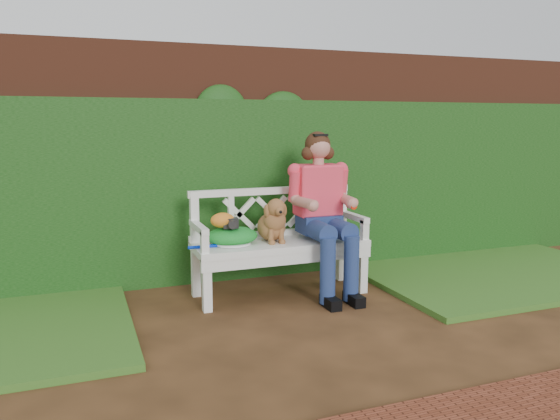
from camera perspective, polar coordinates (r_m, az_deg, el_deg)
name	(u,v)px	position (r m, az deg, el deg)	size (l,w,h in m)	color
ground	(306,340)	(3.89, 2.72, -13.46)	(60.00, 60.00, 0.00)	#352111
brick_wall	(230,163)	(5.40, -5.24, 4.95)	(10.00, 0.30, 2.20)	brown
ivy_hedge	(237,190)	(5.21, -4.55, 2.05)	(10.00, 0.18, 1.70)	#2A5D20
grass_right	(491,271)	(5.87, 21.16, -5.96)	(2.60, 2.00, 0.05)	#2C601F
garden_bench	(280,268)	(4.78, 0.00, -6.04)	(1.58, 0.60, 0.48)	white
seated_woman	(320,214)	(4.81, 4.21, -0.39)	(0.59, 0.79, 1.40)	#E74049
dog	(272,219)	(4.67, -0.81, -0.95)	(0.26, 0.35, 0.39)	#AF874D
tennis_racket	(231,244)	(4.55, -5.19, -3.59)	(0.55, 0.23, 0.03)	white
green_bag	(232,235)	(4.60, -5.05, -2.67)	(0.44, 0.34, 0.15)	#307C2F
camera_item	(230,223)	(4.53, -5.21, -1.35)	(0.13, 0.09, 0.08)	black
baseball_glove	(223,220)	(4.53, -6.02, -1.07)	(0.20, 0.15, 0.13)	orange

